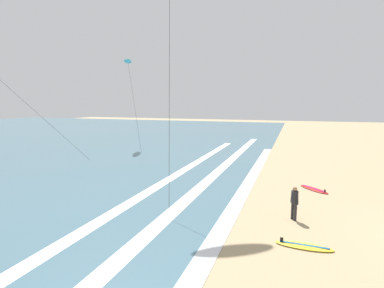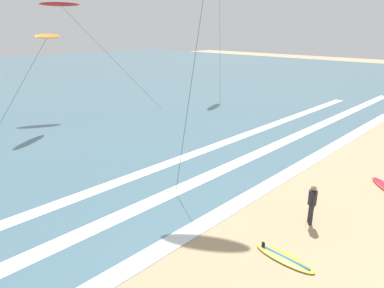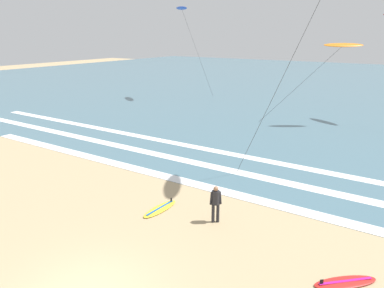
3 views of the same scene
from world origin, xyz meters
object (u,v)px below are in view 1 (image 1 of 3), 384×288
surfboard_left_pile (314,189)px  kite_cyan_high_right (128,62)px  surfer_foreground_main (294,200)px  surfboard_near_water (304,246)px

surfboard_left_pile → kite_cyan_high_right: bearing=58.7°
surfer_foreground_main → kite_cyan_high_right: (18.07, 19.63, 9.41)m
surfboard_near_water → surfer_foreground_main: bearing=8.4°
surfboard_left_pile → surfboard_near_water: bearing=174.3°
surfboard_near_water → kite_cyan_high_right: kite_cyan_high_right is taller
surfboard_near_water → surfboard_left_pile: same height
surfer_foreground_main → kite_cyan_high_right: kite_cyan_high_right is taller
surfboard_left_pile → surfer_foreground_main: bearing=167.6°
surfer_foreground_main → surfboard_left_pile: size_ratio=0.83×
surfboard_near_water → kite_cyan_high_right: (20.69, 20.02, 10.32)m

